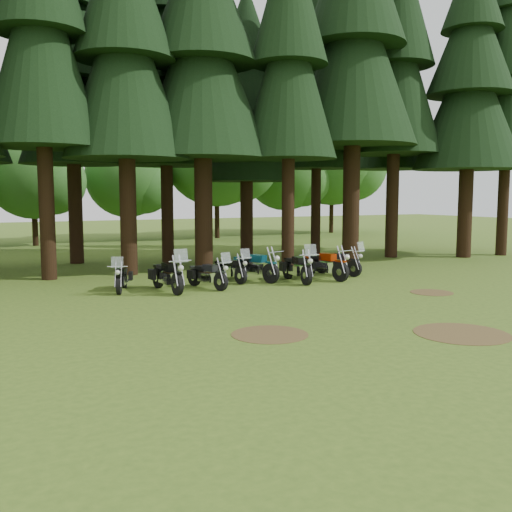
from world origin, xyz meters
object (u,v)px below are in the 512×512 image
object	(u,v)px
motorcycle_2	(207,276)
motorcycle_4	(254,267)
motorcycle_3	(230,270)
motorcycle_5	(297,269)
motorcycle_0	(122,279)
motorcycle_7	(338,263)
motorcycle_6	(324,266)
motorcycle_1	(167,276)

from	to	relation	value
motorcycle_2	motorcycle_4	world-z (taller)	motorcycle_2
motorcycle_3	motorcycle_5	distance (m)	2.50
motorcycle_3	motorcycle_0	bearing A→B (deg)	172.03
motorcycle_0	motorcycle_4	world-z (taller)	motorcycle_0
motorcycle_5	motorcycle_0	bearing A→B (deg)	177.67
motorcycle_2	motorcycle_7	bearing A→B (deg)	-10.58
motorcycle_0	motorcycle_6	world-z (taller)	motorcycle_0
motorcycle_0	motorcycle_6	bearing A→B (deg)	15.57
motorcycle_2	motorcycle_6	bearing A→B (deg)	-16.74
motorcycle_6	motorcycle_4	bearing A→B (deg)	150.78
motorcycle_2	motorcycle_3	world-z (taller)	motorcycle_2
motorcycle_5	motorcycle_1	bearing A→B (deg)	-175.77
motorcycle_6	motorcycle_7	xyz separation A→B (m)	(1.14, 0.64, -0.04)
motorcycle_3	motorcycle_6	world-z (taller)	motorcycle_3
motorcycle_2	motorcycle_6	size ratio (longest dim) A/B	0.85
motorcycle_1	motorcycle_3	bearing A→B (deg)	15.17
motorcycle_2	motorcycle_5	bearing A→B (deg)	-19.71
motorcycle_3	motorcycle_4	size ratio (longest dim) A/B	0.88
motorcycle_1	motorcycle_4	size ratio (longest dim) A/B	1.02
motorcycle_4	motorcycle_5	bearing A→B (deg)	-55.62
motorcycle_0	motorcycle_1	xyz separation A→B (m)	(1.34, -0.79, 0.09)
motorcycle_5	motorcycle_6	bearing A→B (deg)	14.48
motorcycle_3	motorcycle_4	distance (m)	0.96
motorcycle_3	motorcycle_6	size ratio (longest dim) A/B	0.86
motorcycle_0	motorcycle_1	bearing A→B (deg)	-8.65
motorcycle_3	motorcycle_7	world-z (taller)	motorcycle_7
motorcycle_4	motorcycle_5	size ratio (longest dim) A/B	1.00
motorcycle_6	motorcycle_2	bearing A→B (deg)	168.10
motorcycle_5	motorcycle_3	bearing A→B (deg)	159.21
motorcycle_1	motorcycle_2	size ratio (longest dim) A/B	1.17
motorcycle_2	motorcycle_4	bearing A→B (deg)	3.17
motorcycle_7	motorcycle_5	bearing A→B (deg)	178.17
motorcycle_4	motorcycle_6	bearing A→B (deg)	-35.22
motorcycle_1	motorcycle_7	xyz separation A→B (m)	(7.38, 0.59, -0.04)
motorcycle_5	motorcycle_7	bearing A→B (deg)	25.22
motorcycle_0	motorcycle_2	bearing A→B (deg)	5.45
motorcycle_4	motorcycle_5	xyz separation A→B (m)	(1.27, -0.99, -0.01)
motorcycle_0	motorcycle_2	distance (m)	2.88
motorcycle_6	motorcycle_7	bearing A→B (deg)	17.65
motorcycle_4	motorcycle_6	world-z (taller)	motorcycle_6
motorcycle_6	motorcycle_1	bearing A→B (deg)	167.91
motorcycle_3	motorcycle_6	xyz separation A→B (m)	(3.53, -0.98, 0.07)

